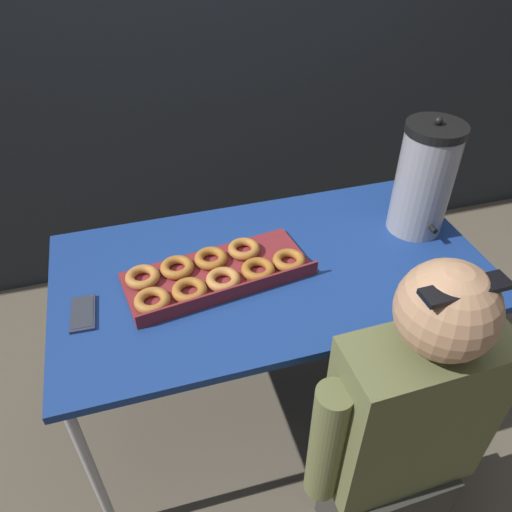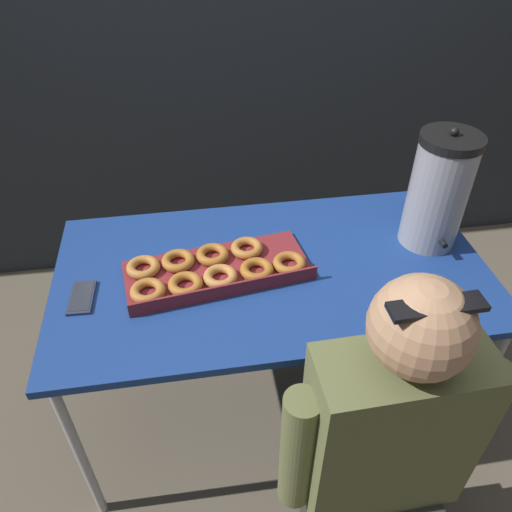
# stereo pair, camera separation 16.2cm
# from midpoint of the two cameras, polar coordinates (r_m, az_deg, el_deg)

# --- Properties ---
(ground_plane) EXTENTS (12.00, 12.00, 0.00)m
(ground_plane) POSITION_cam_midpoint_polar(r_m,az_deg,el_deg) (2.25, -0.75, -16.45)
(ground_plane) COLOR brown
(back_wall) EXTENTS (6.00, 0.11, 2.70)m
(back_wall) POSITION_cam_midpoint_polar(r_m,az_deg,el_deg) (2.42, -9.18, 26.83)
(back_wall) COLOR #23282D
(back_wall) RESTS_ON ground
(folding_table) EXTENTS (1.44, 0.78, 0.77)m
(folding_table) POSITION_cam_midpoint_polar(r_m,az_deg,el_deg) (1.70, -0.96, -2.61)
(folding_table) COLOR navy
(folding_table) RESTS_ON ground
(donut_box) EXTENTS (0.63, 0.34, 0.05)m
(donut_box) POSITION_cam_midpoint_polar(r_m,az_deg,el_deg) (1.62, -7.63, -2.08)
(donut_box) COLOR maroon
(donut_box) RESTS_ON folding_table
(coffee_urn) EXTENTS (0.20, 0.23, 0.43)m
(coffee_urn) POSITION_cam_midpoint_polar(r_m,az_deg,el_deg) (1.80, 16.26, 8.34)
(coffee_urn) COLOR #939399
(coffee_urn) RESTS_ON folding_table
(cell_phone) EXTENTS (0.08, 0.15, 0.01)m
(cell_phone) POSITION_cam_midpoint_polar(r_m,az_deg,el_deg) (1.62, -21.94, -6.24)
(cell_phone) COLOR #2D334C
(cell_phone) RESTS_ON folding_table
(person_seated) EXTENTS (0.57, 0.24, 1.21)m
(person_seated) POSITION_cam_midpoint_polar(r_m,az_deg,el_deg) (1.52, 13.32, -19.81)
(person_seated) COLOR #33332D
(person_seated) RESTS_ON ground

